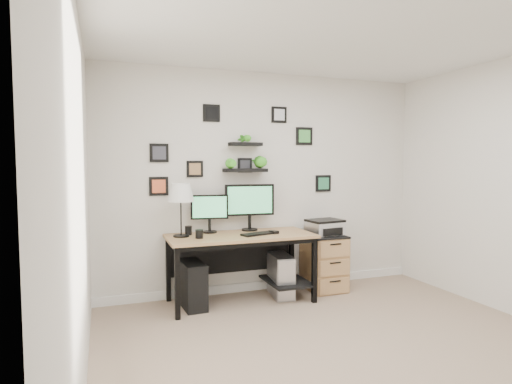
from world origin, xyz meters
name	(u,v)px	position (x,y,z in m)	size (l,w,h in m)	color
room	(267,285)	(0.00, 1.98, 0.05)	(4.00, 4.00, 4.00)	tan
desk	(243,245)	(-0.41, 1.67, 0.63)	(1.60, 0.70, 0.75)	tan
monitor_left	(210,211)	(-0.74, 1.87, 1.00)	(0.42, 0.19, 0.43)	black
monitor_right	(250,203)	(-0.26, 1.86, 1.07)	(0.58, 0.20, 0.54)	black
keyboard	(260,234)	(-0.25, 1.56, 0.76)	(0.43, 0.14, 0.02)	black
mouse	(274,232)	(-0.08, 1.58, 0.77)	(0.07, 0.11, 0.03)	black
table_lamp	(181,194)	(-1.08, 1.73, 1.21)	(0.28, 0.28, 0.57)	black
mug	(199,234)	(-0.92, 1.56, 0.80)	(0.08, 0.08, 0.09)	black
pen_cup	(188,230)	(-0.99, 1.81, 0.80)	(0.08, 0.08, 0.10)	black
pc_tower_black	(192,285)	(-0.99, 1.64, 0.24)	(0.22, 0.49, 0.49)	black
pc_tower_grey	(281,275)	(0.05, 1.67, 0.24)	(0.27, 0.50, 0.48)	gray
file_cabinet	(324,262)	(0.64, 1.72, 0.34)	(0.43, 0.53, 0.67)	tan
printer	(325,227)	(0.65, 1.73, 0.76)	(0.44, 0.37, 0.18)	silver
wall_decor	(244,154)	(-0.30, 1.93, 1.64)	(2.25, 0.18, 1.04)	black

